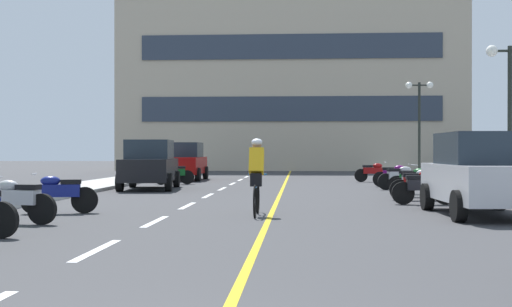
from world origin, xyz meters
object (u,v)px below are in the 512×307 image
at_px(motorcycle_3, 16,200).
at_px(cyclist_rider, 256,175).
at_px(motorcycle_12, 373,172).
at_px(motorcycle_10, 395,175).
at_px(motorcycle_8, 414,180).
at_px(street_lamp_mid, 510,83).
at_px(parked_car_far, 184,161).
at_px(parked_car_mid, 150,164).
at_px(motorcycle_11, 174,173).
at_px(motorcycle_7, 417,182).
at_px(motorcycle_6, 420,184).
at_px(motorcycle_4, 59,193).
at_px(parked_car_near, 481,174).
at_px(motorcycle_5, 425,187).
at_px(motorcycle_9, 400,177).
at_px(street_lamp_far, 419,107).

height_order(motorcycle_3, cyclist_rider, cyclist_rider).
height_order(motorcycle_3, motorcycle_12, same).
distance_m(motorcycle_3, motorcycle_10, 17.08).
bearing_deg(motorcycle_8, motorcycle_3, -133.22).
xyz_separation_m(street_lamp_mid, parked_car_far, (-12.05, 11.25, -2.60)).
relative_size(parked_car_far, motorcycle_12, 2.48).
height_order(parked_car_mid, motorcycle_10, parked_car_mid).
relative_size(motorcycle_11, cyclist_rider, 0.93).
height_order(street_lamp_mid, motorcycle_3, street_lamp_mid).
xyz_separation_m(street_lamp_mid, cyclist_rider, (-7.44, -6.74, -2.63)).
distance_m(parked_car_far, motorcycle_7, 14.84).
bearing_deg(motorcycle_6, motorcycle_4, -151.89).
height_order(parked_car_mid, motorcycle_6, parked_car_mid).
distance_m(parked_car_mid, motorcycle_8, 9.56).
xyz_separation_m(motorcycle_12, cyclist_rider, (-4.30, -16.65, 0.41)).
bearing_deg(motorcycle_12, parked_car_near, -87.93).
height_order(street_lamp_mid, motorcycle_7, street_lamp_mid).
bearing_deg(motorcycle_12, street_lamp_mid, -72.42).
relative_size(motorcycle_7, motorcycle_11, 1.02).
xyz_separation_m(street_lamp_mid, motorcycle_11, (-11.79, 7.02, -3.04)).
bearing_deg(motorcycle_5, motorcycle_11, 129.46).
xyz_separation_m(motorcycle_7, motorcycle_8, (0.15, 1.43, 0.00)).
bearing_deg(parked_car_near, parked_car_far, 118.19).
relative_size(motorcycle_9, cyclist_rider, 0.95).
relative_size(motorcycle_8, cyclist_rider, 0.93).
bearing_deg(parked_car_mid, motorcycle_10, 13.58).
bearing_deg(motorcycle_4, cyclist_rider, -2.14).
xyz_separation_m(motorcycle_5, motorcycle_12, (0.07, 13.31, 0.00)).
height_order(motorcycle_10, cyclist_rider, cyclist_rider).
bearing_deg(motorcycle_9, motorcycle_10, 88.02).
bearing_deg(motorcycle_4, motorcycle_11, 89.48).
xyz_separation_m(motorcycle_8, motorcycle_11, (-9.04, 6.00, 0.00)).
bearing_deg(parked_car_far, street_lamp_mid, -43.05).
bearing_deg(motorcycle_8, motorcycle_6, -96.14).
bearing_deg(cyclist_rider, motorcycle_8, 58.86).
height_order(motorcycle_6, motorcycle_12, same).
xyz_separation_m(motorcycle_10, cyclist_rider, (-4.68, -12.33, 0.41)).
bearing_deg(parked_car_mid, motorcycle_7, -22.48).
relative_size(parked_car_near, parked_car_mid, 0.99).
height_order(motorcycle_6, motorcycle_7, same).
bearing_deg(motorcycle_6, motorcycle_10, 87.67).
height_order(street_lamp_mid, motorcycle_12, street_lamp_mid).
distance_m(motorcycle_3, motorcycle_7, 12.34).
distance_m(street_lamp_far, motorcycle_6, 17.72).
xyz_separation_m(street_lamp_mid, parked_car_near, (-2.55, -6.47, -2.60)).
distance_m(street_lamp_mid, cyclist_rider, 10.38).
bearing_deg(motorcycle_5, motorcycle_6, 84.58).
height_order(motorcycle_9, motorcycle_10, same).
height_order(street_lamp_mid, cyclist_rider, street_lamp_mid).
distance_m(street_lamp_mid, motorcycle_5, 5.58).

